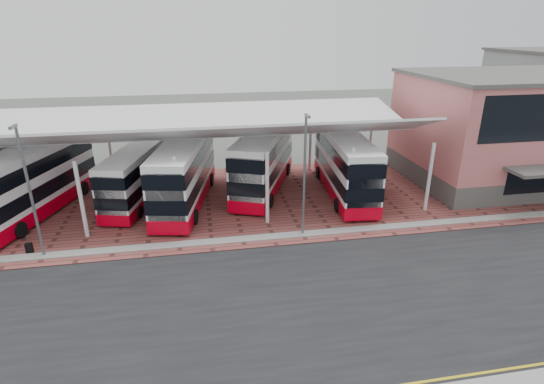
# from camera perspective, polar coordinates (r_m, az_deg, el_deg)

# --- Properties ---
(ground) EXTENTS (140.00, 140.00, 0.00)m
(ground) POSITION_cam_1_polar(r_m,az_deg,el_deg) (22.72, 3.10, -13.35)
(ground) COLOR #494D47
(road) EXTENTS (120.00, 14.00, 0.02)m
(road) POSITION_cam_1_polar(r_m,az_deg,el_deg) (21.93, 3.71, -14.80)
(road) COLOR black
(road) RESTS_ON ground
(forecourt) EXTENTS (72.00, 16.00, 0.06)m
(forecourt) POSITION_cam_1_polar(r_m,az_deg,el_deg) (34.30, 1.41, -0.64)
(forecourt) COLOR brown
(forecourt) RESTS_ON ground
(north_kerb) EXTENTS (120.00, 0.80, 0.14)m
(north_kerb) POSITION_cam_1_polar(r_m,az_deg,el_deg) (27.88, 0.18, -6.05)
(north_kerb) COLOR gray
(north_kerb) RESTS_ON ground
(canopy) EXTENTS (37.00, 11.63, 7.07)m
(canopy) POSITION_cam_1_polar(r_m,az_deg,el_deg) (32.85, -12.79, 8.39)
(canopy) COLOR silver
(canopy) RESTS_ON ground
(terminal) EXTENTS (18.40, 14.40, 9.25)m
(terminal) POSITION_cam_1_polar(r_m,az_deg,el_deg) (43.01, 30.03, 7.53)
(terminal) COLOR #4E4C4A
(terminal) RESTS_ON ground
(lamp_west) EXTENTS (0.16, 0.90, 8.07)m
(lamp_west) POSITION_cam_1_polar(r_m,az_deg,el_deg) (27.54, -29.84, 0.33)
(lamp_west) COLOR #575A5F
(lamp_west) RESTS_ON ground
(lamp_east) EXTENTS (0.16, 0.90, 8.07)m
(lamp_east) POSITION_cam_1_polar(r_m,az_deg,el_deg) (26.65, 4.40, 2.60)
(lamp_east) COLOR #575A5F
(lamp_east) RESTS_ON ground
(bus_1) EXTENTS (6.25, 12.16, 4.90)m
(bus_1) POSITION_cam_1_polar(r_m,az_deg,el_deg) (34.94, -29.47, 1.21)
(bus_1) COLOR white
(bus_1) RESTS_ON forecourt
(bus_2) EXTENTS (4.69, 10.34, 4.15)m
(bus_2) POSITION_cam_1_polar(r_m,az_deg,el_deg) (34.36, -17.67, 2.08)
(bus_2) COLOR white
(bus_2) RESTS_ON forecourt
(bus_3) EXTENTS (4.97, 12.18, 4.89)m
(bus_3) POSITION_cam_1_polar(r_m,az_deg,el_deg) (32.89, -11.67, 2.50)
(bus_3) COLOR white
(bus_3) RESTS_ON forecourt
(bus_4) EXTENTS (7.01, 12.05, 4.90)m
(bus_4) POSITION_cam_1_polar(r_m,az_deg,el_deg) (35.17, -1.09, 4.21)
(bus_4) COLOR white
(bus_4) RESTS_ON forecourt
(bus_5) EXTENTS (3.82, 11.95, 4.84)m
(bus_5) POSITION_cam_1_polar(r_m,az_deg,el_deg) (34.70, 9.73, 3.60)
(bus_5) COLOR white
(bus_5) RESTS_ON forecourt
(suitcase) EXTENTS (0.37, 0.27, 0.64)m
(suitcase) POSITION_cam_1_polar(r_m,az_deg,el_deg) (29.82, -29.85, -6.56)
(suitcase) COLOR black
(suitcase) RESTS_ON forecourt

